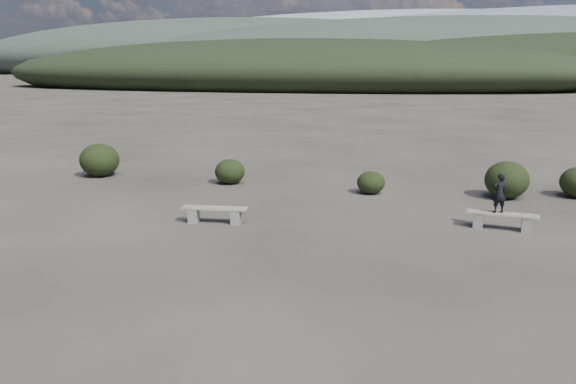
# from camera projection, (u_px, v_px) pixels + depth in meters

# --- Properties ---
(ground) EXTENTS (1200.00, 1200.00, 0.00)m
(ground) POSITION_uv_depth(u_px,v_px,m) (266.00, 289.00, 10.72)
(ground) COLOR #2F2A25
(ground) RESTS_ON ground
(bench_left) EXTENTS (1.80, 0.59, 0.44)m
(bench_left) POSITION_uv_depth(u_px,v_px,m) (215.00, 213.00, 15.11)
(bench_left) COLOR slate
(bench_left) RESTS_ON ground
(bench_right) EXTENTS (1.80, 0.56, 0.44)m
(bench_right) POSITION_uv_depth(u_px,v_px,m) (502.00, 220.00, 14.51)
(bench_right) COLOR slate
(bench_right) RESTS_ON ground
(seated_person) EXTENTS (0.45, 0.38, 1.04)m
(seated_person) POSITION_uv_depth(u_px,v_px,m) (499.00, 193.00, 14.40)
(seated_person) COLOR black
(seated_person) RESTS_ON bench_right
(shrub_a) EXTENTS (1.08, 1.08, 0.88)m
(shrub_a) POSITION_uv_depth(u_px,v_px,m) (230.00, 171.00, 20.11)
(shrub_a) COLOR black
(shrub_a) RESTS_ON ground
(shrub_c) EXTENTS (0.93, 0.93, 0.75)m
(shrub_c) POSITION_uv_depth(u_px,v_px,m) (371.00, 182.00, 18.56)
(shrub_c) COLOR black
(shrub_c) RESTS_ON ground
(shrub_d) EXTENTS (1.37, 1.37, 1.20)m
(shrub_d) POSITION_uv_depth(u_px,v_px,m) (507.00, 180.00, 17.87)
(shrub_d) COLOR black
(shrub_d) RESTS_ON ground
(shrub_f) EXTENTS (1.48, 1.48, 1.25)m
(shrub_f) POSITION_uv_depth(u_px,v_px,m) (99.00, 160.00, 21.41)
(shrub_f) COLOR black
(shrub_f) RESTS_ON ground
(mountain_ridges) EXTENTS (500.00, 400.00, 56.00)m
(mountain_ridges) POSITION_uv_depth(u_px,v_px,m) (422.00, 53.00, 329.82)
(mountain_ridges) COLOR black
(mountain_ridges) RESTS_ON ground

